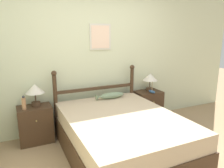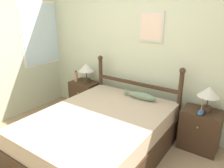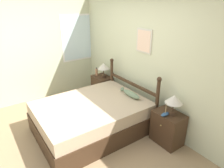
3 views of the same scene
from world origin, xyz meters
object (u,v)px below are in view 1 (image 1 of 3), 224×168
Objects in this scene: table_lamp_right at (150,78)px; bottle at (24,103)px; nightstand_left at (36,124)px; nightstand_right at (148,106)px; model_boat at (152,91)px; bed at (122,135)px; fish_pillow at (111,96)px; table_lamp_left at (35,90)px.

bottle is (-2.34, -0.08, -0.16)m from table_lamp_right.
table_lamp_right reaches higher than nightstand_left.
nightstand_right is 0.34m from model_boat.
fish_pillow is (0.19, 0.79, 0.36)m from bed.
fish_pillow is at bearing -2.45° from bottle.
model_boat is at bearing -1.26° from bottle.
fish_pillow is (-0.88, -0.01, 0.03)m from model_boat.
model_boat is at bearing -3.93° from table_lamp_left.
nightstand_right is 2.61× the size of model_boat.
nightstand_left is 1.33m from fish_pillow.
model_boat is at bearing -106.12° from table_lamp_right.
model_boat reaches higher than nightstand_right.
bed is 0.89m from fish_pillow.
table_lamp_left reaches higher than bottle.
bed is 8.93× the size of model_boat.
bed is 5.68× the size of table_lamp_left.
bed is at bearing -34.85° from bottle.
bottle is (-1.22, 0.85, 0.40)m from bed.
table_lamp_left reaches higher than nightstand_right.
table_lamp_left is 1.00× the size of table_lamp_right.
table_lamp_left reaches higher than bed.
model_boat is at bearing -89.89° from nightstand_right.
nightstand_left is at bearing 24.44° from bottle.
table_lamp_right reaches higher than model_boat.
fish_pillow is at bearing -171.14° from table_lamp_right.
fish_pillow is at bearing -5.68° from nightstand_left.
nightstand_right is 2.70× the size of bottle.
table_lamp_right is 2.35m from bottle.
model_boat is at bearing -3.10° from nightstand_left.
nightstand_right is at bearing 90.11° from model_boat.
table_lamp_right is (0.04, 0.02, 0.56)m from nightstand_right.
table_lamp_right is 1.57× the size of model_boat.
nightstand_left is (-1.08, 0.92, 0.00)m from bed.
bottle is 0.97× the size of model_boat.
nightstand_left is 0.43m from bottle.
bottle reaches higher than nightstand_left.
table_lamp_left is 1.26m from fish_pillow.
nightstand_left is 2.70× the size of bottle.
model_boat is (2.16, -0.12, 0.32)m from nightstand_left.
model_boat is (2.30, -0.05, -0.07)m from bottle.
table_lamp_right reaches higher than nightstand_right.
table_lamp_right is 0.96m from fish_pillow.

